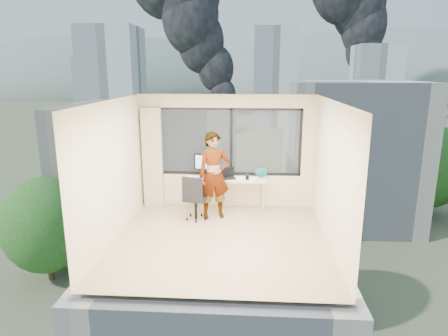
# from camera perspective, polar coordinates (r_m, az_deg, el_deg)

# --- Properties ---
(floor) EXTENTS (4.00, 4.00, 0.01)m
(floor) POSITION_cam_1_polar(r_m,az_deg,el_deg) (7.54, -0.51, -10.36)
(floor) COLOR tan
(floor) RESTS_ON ground
(ceiling) EXTENTS (4.00, 4.00, 0.01)m
(ceiling) POSITION_cam_1_polar(r_m,az_deg,el_deg) (6.89, -0.56, 9.74)
(ceiling) COLOR white
(ceiling) RESTS_ON ground
(wall_front) EXTENTS (4.00, 0.01, 2.60)m
(wall_front) POSITION_cam_1_polar(r_m,az_deg,el_deg) (5.20, -2.19, -6.37)
(wall_front) COLOR beige
(wall_front) RESTS_ON ground
(wall_left) EXTENTS (0.01, 4.00, 2.60)m
(wall_left) POSITION_cam_1_polar(r_m,az_deg,el_deg) (7.52, -15.91, -0.48)
(wall_left) COLOR beige
(wall_left) RESTS_ON ground
(wall_right) EXTENTS (0.01, 4.00, 2.60)m
(wall_right) POSITION_cam_1_polar(r_m,az_deg,el_deg) (7.24, 15.46, -1.01)
(wall_right) COLOR beige
(wall_right) RESTS_ON ground
(window_wall) EXTENTS (3.30, 0.16, 1.55)m
(window_wall) POSITION_cam_1_polar(r_m,az_deg,el_deg) (9.01, 0.74, 3.85)
(window_wall) COLOR black
(window_wall) RESTS_ON ground
(curtain) EXTENTS (0.45, 0.14, 2.30)m
(curtain) POSITION_cam_1_polar(r_m,az_deg,el_deg) (9.23, -10.36, 1.49)
(curtain) COLOR beige
(curtain) RESTS_ON floor
(desk) EXTENTS (1.80, 0.60, 0.75)m
(desk) POSITION_cam_1_polar(r_m,az_deg,el_deg) (8.96, 0.28, -3.80)
(desk) COLOR tan
(desk) RESTS_ON floor
(chair) EXTENTS (0.60, 0.60, 1.01)m
(chair) POSITION_cam_1_polar(r_m,az_deg,el_deg) (8.36, -4.14, -4.21)
(chair) COLOR black
(chair) RESTS_ON floor
(person) EXTENTS (0.78, 0.63, 1.87)m
(person) POSITION_cam_1_polar(r_m,az_deg,el_deg) (8.36, -1.47, -1.11)
(person) COLOR #2D2D33
(person) RESTS_ON floor
(monitor) EXTENTS (0.55, 0.21, 0.54)m
(monitor) POSITION_cam_1_polar(r_m,az_deg,el_deg) (8.91, -2.65, 0.39)
(monitor) COLOR black
(monitor) RESTS_ON desk
(game_console) EXTENTS (0.34, 0.28, 0.08)m
(game_console) POSITION_cam_1_polar(r_m,az_deg,el_deg) (9.07, -0.03, -0.83)
(game_console) COLOR white
(game_console) RESTS_ON desk
(laptop) EXTENTS (0.40, 0.42, 0.21)m
(laptop) POSITION_cam_1_polar(r_m,az_deg,el_deg) (8.80, 0.58, -0.86)
(laptop) COLOR black
(laptop) RESTS_ON desk
(cellphone) EXTENTS (0.13, 0.09, 0.01)m
(cellphone) POSITION_cam_1_polar(r_m,az_deg,el_deg) (8.74, 0.27, -1.64)
(cellphone) COLOR black
(cellphone) RESTS_ON desk
(pen_cup) EXTENTS (0.11, 0.11, 0.10)m
(pen_cup) POSITION_cam_1_polar(r_m,az_deg,el_deg) (8.76, 3.41, -1.33)
(pen_cup) COLOR black
(pen_cup) RESTS_ON desk
(handbag) EXTENTS (0.29, 0.15, 0.22)m
(handbag) POSITION_cam_1_polar(r_m,az_deg,el_deg) (8.98, 5.45, -0.59)
(handbag) COLOR #0C4949
(handbag) RESTS_ON desk
(exterior_ground) EXTENTS (400.00, 400.00, 0.04)m
(exterior_ground) POSITION_cam_1_polar(r_m,az_deg,el_deg) (128.00, 3.54, 6.27)
(exterior_ground) COLOR #515B3D
(exterior_ground) RESTS_ON ground
(near_bldg_a) EXTENTS (16.00, 12.00, 14.00)m
(near_bldg_a) POSITION_cam_1_polar(r_m,az_deg,el_deg) (39.38, -10.34, -1.13)
(near_bldg_a) COLOR beige
(near_bldg_a) RESTS_ON exterior_ground
(near_bldg_b) EXTENTS (14.00, 13.00, 16.00)m
(near_bldg_b) POSITION_cam_1_polar(r_m,az_deg,el_deg) (47.19, 17.80, 2.17)
(near_bldg_b) COLOR white
(near_bldg_b) RESTS_ON exterior_ground
(far_tower_a) EXTENTS (14.00, 14.00, 28.00)m
(far_tower_a) POSITION_cam_1_polar(r_m,az_deg,el_deg) (107.91, -15.78, 11.81)
(far_tower_a) COLOR silver
(far_tower_a) RESTS_ON exterior_ground
(far_tower_b) EXTENTS (13.00, 13.00, 30.00)m
(far_tower_b) POSITION_cam_1_polar(r_m,az_deg,el_deg) (127.09, 7.34, 12.91)
(far_tower_b) COLOR silver
(far_tower_b) RESTS_ON exterior_ground
(far_tower_c) EXTENTS (15.00, 15.00, 26.00)m
(far_tower_c) POSITION_cam_1_polar(r_m,az_deg,el_deg) (153.50, 21.07, 11.53)
(far_tower_c) COLOR silver
(far_tower_c) RESTS_ON exterior_ground
(far_tower_d) EXTENTS (16.00, 14.00, 22.00)m
(far_tower_d) POSITION_cam_1_polar(r_m,az_deg,el_deg) (168.23, -17.65, 11.25)
(far_tower_d) COLOR silver
(far_tower_d) RESTS_ON exterior_ground
(hill_a) EXTENTS (288.00, 216.00, 90.00)m
(hill_a) POSITION_cam_1_polar(r_m,az_deg,el_deg) (348.78, -16.73, 10.59)
(hill_a) COLOR slate
(hill_a) RESTS_ON exterior_ground
(hill_b) EXTENTS (300.00, 220.00, 96.00)m
(hill_b) POSITION_cam_1_polar(r_m,az_deg,el_deg) (342.08, 21.03, 10.20)
(hill_b) COLOR slate
(hill_b) RESTS_ON exterior_ground
(tree_a) EXTENTS (7.00, 7.00, 8.00)m
(tree_a) POSITION_cam_1_polar(r_m,az_deg,el_deg) (35.74, -24.39, -8.86)
(tree_a) COLOR #24511B
(tree_a) RESTS_ON exterior_ground
(tree_b) EXTENTS (7.60, 7.60, 9.00)m
(tree_b) POSITION_cam_1_polar(r_m,az_deg,el_deg) (28.08, 10.77, -12.97)
(tree_b) COLOR #24511B
(tree_b) RESTS_ON exterior_ground
(tree_c) EXTENTS (8.40, 8.40, 10.00)m
(tree_c) POSITION_cam_1_polar(r_m,az_deg,el_deg) (52.95, 27.60, -0.87)
(tree_c) COLOR #24511B
(tree_c) RESTS_ON exterior_ground
(smoke_plume_b) EXTENTS (30.00, 18.00, 70.00)m
(smoke_plume_b) POSITION_cam_1_polar(r_m,az_deg,el_deg) (186.59, 22.18, 20.36)
(smoke_plume_b) COLOR black
(smoke_plume_b) RESTS_ON exterior_ground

